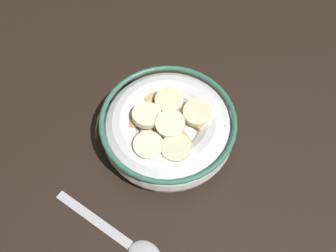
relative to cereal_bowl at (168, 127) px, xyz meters
The scene contains 3 objects.
ground_plane 3.70cm from the cereal_bowl, behind, with size 101.78×101.78×2.00cm, color black.
cereal_bowl is the anchor object (origin of this frame).
spoon 13.98cm from the cereal_bowl, 30.79° to the right, with size 11.76×11.15×0.80cm.
Camera 1 is at (20.22, -4.78, 38.17)cm, focal length 36.44 mm.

